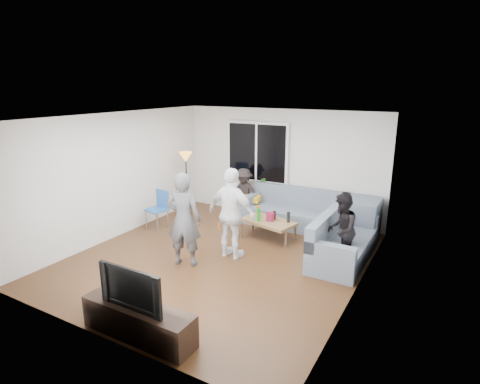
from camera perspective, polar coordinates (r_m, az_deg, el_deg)
The scene contains 31 objects.
floor at distance 7.43m, azimuth -2.99°, elevation -9.72°, with size 5.00×5.50×0.04m, color #56351C.
ceiling at distance 6.74m, azimuth -3.31°, elevation 11.04°, with size 5.00×5.50×0.04m, color white.
wall_back at distance 9.36m, azimuth 6.01°, elevation 4.05°, with size 5.00×0.04×2.60m, color silver.
wall_front at distance 4.99m, azimuth -20.60°, elevation -7.19°, with size 5.00×0.04×2.60m, color silver.
wall_left at distance 8.55m, azimuth -17.55°, elevation 2.33°, with size 0.04×5.50×2.60m, color silver.
wall_right at distance 6.05m, azimuth 17.46°, elevation -2.95°, with size 0.04×5.50×2.60m, color silver.
window_frame at distance 9.49m, azimuth 2.52°, elevation 5.82°, with size 1.62×0.06×1.47m, color white.
window_glass at distance 9.46m, azimuth 2.41°, elevation 5.78°, with size 1.50×0.02×1.35m, color black.
window_mullion at distance 9.45m, azimuth 2.39°, elevation 5.77°, with size 0.05×0.03×1.35m, color white.
radiator at distance 9.74m, azimuth 2.33°, elevation -1.42°, with size 1.30×0.12×0.62m, color silver.
potted_plant at distance 9.51m, azimuth 3.29°, elevation 1.13°, with size 0.18×0.15×0.34m, color #305B24.
vase at distance 9.76m, azimuth 0.52°, elevation 1.02°, with size 0.16×0.16×0.16m, color white.
sofa_back_section at distance 8.92m, azimuth 7.94°, elevation -2.40°, with size 2.30×0.85×0.85m, color slate, non-canonical shape.
sofa_right_section at distance 7.47m, azimuth 15.02°, elevation -6.39°, with size 0.85×2.00×0.85m, color slate, non-canonical shape.
sofa_corner at distance 8.54m, azimuth 16.73°, elevation -3.73°, with size 0.85×0.85×0.85m, color slate.
cushion_yellow at distance 9.30m, azimuth 1.76°, elevation -0.96°, with size 0.38×0.32×0.14m, color gold.
cushion_red at distance 9.39m, azimuth 1.74°, elevation -0.80°, with size 0.36×0.30×0.13m, color maroon.
coffee_table at distance 8.24m, azimuth 4.18°, elevation -5.46°, with size 1.10×0.60×0.40m, color olive.
pitcher at distance 8.12m, azimuth 4.43°, elevation -3.65°, with size 0.17×0.17×0.17m, color maroon.
side_chair at distance 8.89m, azimuth -12.08°, elevation -2.62°, with size 0.40×0.40×0.86m, color #265DA5, non-canonical shape.
floor_lamp at distance 9.63m, azimuth -7.79°, elevation 1.15°, with size 0.32×0.32×1.56m, color #FF9730, non-canonical shape.
player_left at distance 6.93m, azimuth -8.22°, elevation -3.99°, with size 0.62×0.41×1.70m, color #46474B.
player_right at distance 7.15m, azimuth -1.18°, elevation -3.20°, with size 1.00×0.41×1.70m, color white.
spectator_right at distance 7.14m, azimuth 14.59°, elevation -5.36°, with size 0.64×0.50×1.32m, color black.
spectator_back at distance 9.43m, azimuth 0.55°, elevation -0.14°, with size 0.78×0.45×1.20m, color black.
tv_console at distance 5.40m, azimuth -14.60°, elevation -17.79°, with size 1.60×0.40×0.44m, color #2E1F17.
television at distance 5.15m, azimuth -14.99°, elevation -13.12°, with size 0.97×0.13×0.56m, color black.
bottle_e at distance 8.06m, azimuth 7.07°, elevation -3.67°, with size 0.07×0.07×0.22m, color black.
bottle_b at distance 8.07m, azimuth 2.73°, elevation -3.35°, with size 0.08×0.08×0.27m, color #1B9520.
bottle_a at distance 8.35m, azimuth 2.66°, elevation -2.81°, with size 0.07×0.07×0.24m, color orange.
bottle_c at distance 8.22m, azimuth 5.04°, elevation -3.41°, with size 0.07×0.07×0.18m, color black.
Camera 1 is at (3.63, -5.66, 3.14)m, focal length 29.22 mm.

